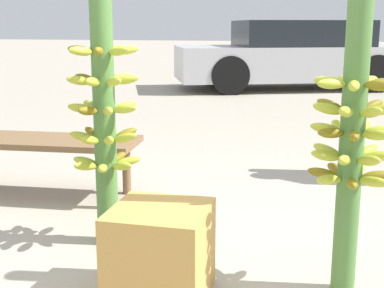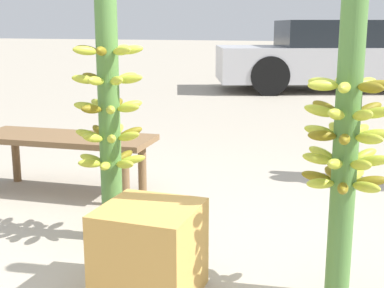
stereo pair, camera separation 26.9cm
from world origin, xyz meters
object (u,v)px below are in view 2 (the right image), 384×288
banana_stalk_left (109,112)px  banana_stalk_center (347,127)px  produce_crate (150,251)px  market_bench (65,144)px  parked_car (337,56)px

banana_stalk_left → banana_stalk_center: 1.28m
banana_stalk_center → banana_stalk_left: bearing=167.5°
produce_crate → market_bench: bearing=134.9°
banana_stalk_left → produce_crate: (0.46, -0.52, -0.52)m
parked_car → produce_crate: size_ratio=11.14×
market_bench → parked_car: 7.23m
produce_crate → banana_stalk_left: bearing=131.4°
banana_stalk_center → parked_car: size_ratio=0.34×
banana_stalk_center → produce_crate: size_ratio=3.82×
banana_stalk_left → market_bench: 1.03m
market_bench → produce_crate: bearing=-49.3°
parked_car → produce_crate: bearing=158.1°
banana_stalk_left → banana_stalk_center: banana_stalk_center is taller
banana_stalk_left → banana_stalk_center: bearing=-12.5°
parked_car → produce_crate: 8.30m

